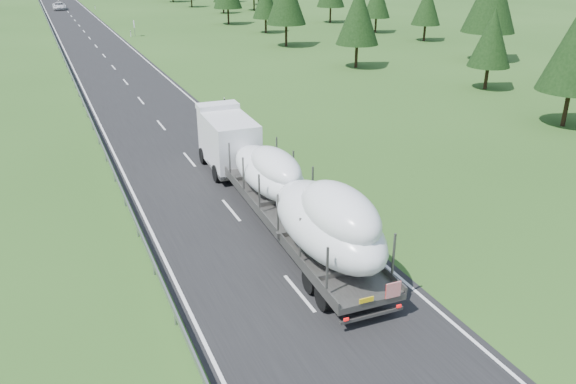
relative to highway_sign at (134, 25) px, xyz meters
name	(u,v)px	position (x,y,z in m)	size (l,w,h in m)	color
ground	(299,293)	(-7.20, -80.00, -1.81)	(400.00, 400.00, 0.00)	#274C19
road_surface	(79,25)	(-7.20, 20.00, -1.80)	(10.00, 400.00, 0.02)	black
guardrail	(49,23)	(-12.50, 19.94, -1.21)	(0.10, 400.00, 0.76)	slate
highway_sign	(134,25)	(0.00, 0.00, 0.00)	(0.08, 0.90, 2.60)	slate
boat_truck	(284,185)	(-5.29, -73.99, 0.57)	(3.74, 21.28, 4.58)	white
distant_van	(59,6)	(-8.58, 52.54, -0.94)	(2.89, 6.27, 1.74)	silver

